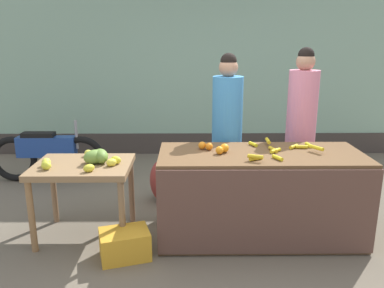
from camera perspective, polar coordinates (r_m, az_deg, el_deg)
ground_plane at (r=4.10m, az=2.72°, el=-13.10°), size 24.00×24.00×0.00m
market_wall_back at (r=6.68m, az=1.39°, el=13.08°), size 7.11×0.23×3.47m
fruit_stall_counter at (r=3.96m, az=9.88°, el=-7.41°), size 1.99×0.85×0.87m
side_table_wooden at (r=3.97m, az=-15.71°, el=-4.29°), size 0.94×0.72×0.77m
banana_bunch_pile at (r=3.90m, az=12.82°, el=-0.74°), size 0.77×0.69×0.07m
orange_pile at (r=3.81m, az=3.39°, el=-0.53°), size 0.30×0.26×0.09m
mango_papaya_pile at (r=3.90m, az=-14.33°, el=-1.99°), size 0.76×0.61×0.14m
vendor_woman_blue_shirt at (r=4.41m, az=5.15°, el=1.55°), size 0.34×0.34×1.80m
vendor_woman_pink_shirt at (r=4.66m, az=15.69°, el=2.18°), size 0.34×0.34×1.86m
parked_motorcycle at (r=5.77m, az=-20.52°, el=-1.33°), size 1.60×0.18×0.88m
produce_crate at (r=3.71m, az=-9.86°, el=-14.31°), size 0.51×0.43×0.26m
produce_sack at (r=4.79m, az=-4.35°, el=-5.41°), size 0.44×0.46×0.53m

